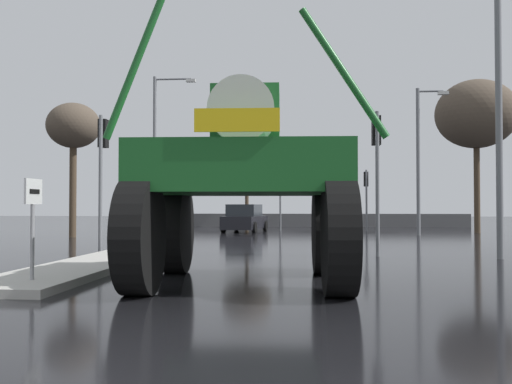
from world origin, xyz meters
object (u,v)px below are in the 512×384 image
object	(u,v)px
oversize_sprayer	(245,181)
streetlight_near_right	(503,69)
traffic_signal_near_right	(377,151)
lane_arrow_sign	(33,210)
bare_tree_left	(73,128)
sedan_ahead	(245,219)
traffic_signal_near_left	(102,153)
bare_tree_far_center	(247,153)
bare_tree_right	(476,114)
streetlight_far_left	(158,145)
streetlight_far_right	(421,153)
traffic_signal_far_left	(366,187)
traffic_signal_far_right	(280,184)

from	to	relation	value
oversize_sprayer	streetlight_near_right	xyz separation A→B (m)	(6.46, 5.44, 3.24)
streetlight_near_right	traffic_signal_near_right	bearing A→B (deg)	168.64
lane_arrow_sign	bare_tree_left	distance (m)	17.55
lane_arrow_sign	oversize_sprayer	xyz separation A→B (m)	(3.58, 1.01, 0.54)
sedan_ahead	traffic_signal_near_left	bearing A→B (deg)	178.21
bare_tree_far_center	bare_tree_right	bearing A→B (deg)	-30.72
streetlight_far_left	traffic_signal_near_right	bearing A→B (deg)	-54.67
lane_arrow_sign	streetlight_far_right	world-z (taller)	streetlight_far_right
bare_tree_left	bare_tree_right	world-z (taller)	bare_tree_right
sedan_ahead	bare_tree_right	xyz separation A→B (m)	(12.40, -0.23, 5.58)
streetlight_far_right	bare_tree_left	world-z (taller)	streetlight_far_right
bare_tree_right	traffic_signal_far_left	bearing A→B (deg)	159.99
streetlight_far_right	bare_tree_left	xyz separation A→B (m)	(-16.19, -3.04, 1.03)
oversize_sprayer	bare_tree_far_center	distance (m)	29.06
lane_arrow_sign	oversize_sprayer	size ratio (longest dim) A/B	0.34
traffic_signal_far_left	bare_tree_far_center	xyz separation A→B (m)	(-7.44, 5.71, 2.47)
streetlight_near_right	streetlight_far_right	world-z (taller)	streetlight_near_right
traffic_signal_near_left	lane_arrow_sign	bearing A→B (deg)	-79.58
traffic_signal_near_left	traffic_signal_far_left	bearing A→B (deg)	60.74
traffic_signal_far_left	streetlight_far_right	xyz separation A→B (m)	(2.12, -4.90, 1.44)
streetlight_near_right	oversize_sprayer	bearing A→B (deg)	-139.90
lane_arrow_sign	streetlight_near_right	size ratio (longest dim) A/B	0.19
traffic_signal_far_right	streetlight_far_left	world-z (taller)	streetlight_far_left
streetlight_far_right	bare_tree_far_center	size ratio (longest dim) A/B	1.11
oversize_sprayer	traffic_signal_near_right	distance (m)	6.96
lane_arrow_sign	streetlight_near_right	bearing A→B (deg)	32.73
lane_arrow_sign	streetlight_far_left	world-z (taller)	streetlight_far_left
streetlight_near_right	traffic_signal_near_left	bearing A→B (deg)	176.64
traffic_signal_near_right	streetlight_near_right	xyz separation A→B (m)	(3.31, -0.67, 2.13)
sedan_ahead	traffic_signal_near_right	world-z (taller)	traffic_signal_near_right
lane_arrow_sign	oversize_sprayer	bearing A→B (deg)	15.80
traffic_signal_far_left	bare_tree_far_center	size ratio (longest dim) A/B	0.54
oversize_sprayer	bare_tree_far_center	bearing A→B (deg)	3.55
bare_tree_right	lane_arrow_sign	bearing A→B (deg)	-122.03
traffic_signal_near_left	streetlight_far_left	distance (m)	14.31
traffic_signal_far_right	streetlight_far_left	xyz separation A→B (m)	(-6.51, -2.86, 2.05)
traffic_signal_far_right	sedan_ahead	bearing A→B (deg)	-136.29
traffic_signal_far_left	traffic_signal_near_left	bearing A→B (deg)	-119.26
oversize_sprayer	sedan_ahead	xyz separation A→B (m)	(-2.20, 21.23, -1.17)
streetlight_near_right	bare_tree_far_center	size ratio (longest dim) A/B	1.44
streetlight_far_left	traffic_signal_far_right	bearing A→B (deg)	23.71
lane_arrow_sign	bare_tree_far_center	distance (m)	30.00
traffic_signal_near_left	bare_tree_left	size ratio (longest dim) A/B	0.67
streetlight_near_right	streetlight_far_left	xyz separation A→B (m)	(-13.29, 14.74, -0.40)
oversize_sprayer	streetlight_near_right	world-z (taller)	streetlight_near_right
streetlight_near_right	bare_tree_far_center	world-z (taller)	streetlight_near_right
traffic_signal_near_left	streetlight_far_right	world-z (taller)	streetlight_far_right
bare_tree_left	traffic_signal_near_left	bearing A→B (deg)	-63.00
traffic_signal_near_right	traffic_signal_far_right	distance (m)	17.28
traffic_signal_far_right	bare_tree_far_center	bearing A→B (deg)	113.90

